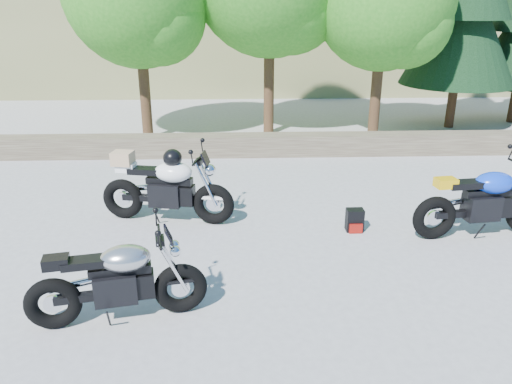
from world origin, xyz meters
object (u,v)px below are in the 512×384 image
at_px(silver_bike, 118,281).
at_px(backpack, 355,220).
at_px(blue_bike, 484,202).
at_px(white_bike, 166,186).

distance_m(silver_bike, backpack, 3.98).
xyz_separation_m(silver_bike, backpack, (3.24, 2.29, -0.32)).
xyz_separation_m(silver_bike, blue_bike, (5.19, 2.06, 0.06)).
bearing_deg(backpack, silver_bike, -145.44).
relative_size(blue_bike, backpack, 6.18).
relative_size(silver_bike, blue_bike, 0.89).
distance_m(white_bike, blue_bike, 5.07).
bearing_deg(blue_bike, white_bike, 164.62).
bearing_deg(white_bike, backpack, 1.53).
bearing_deg(white_bike, blue_bike, 2.63).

